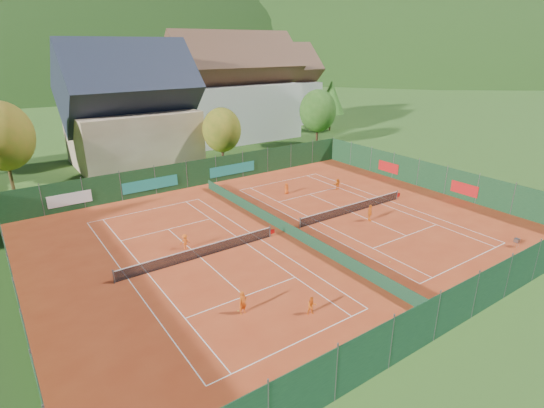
{
  "coord_description": "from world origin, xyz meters",
  "views": [
    {
      "loc": [
        -19.89,
        -26.55,
        15.21
      ],
      "look_at": [
        0.0,
        2.0,
        2.0
      ],
      "focal_mm": 28.0,
      "sensor_mm": 36.0,
      "label": 1
    }
  ],
  "objects_px": {
    "ball_hopper": "(517,240)",
    "player_left_far": "(185,242)",
    "chalet": "(131,113)",
    "player_right_far_a": "(286,188)",
    "player_left_near": "(243,303)",
    "player_right_far_b": "(337,184)",
    "player_right_near": "(370,213)",
    "hotel_block_a": "(234,94)",
    "hotel_block_b": "(275,90)",
    "player_left_mid": "(312,306)"
  },
  "relations": [
    {
      "from": "ball_hopper",
      "to": "player_left_far",
      "type": "distance_m",
      "value": 26.34
    },
    {
      "from": "chalet",
      "to": "ball_hopper",
      "type": "distance_m",
      "value": 46.19
    },
    {
      "from": "chalet",
      "to": "player_right_far_a",
      "type": "bearing_deg",
      "value": -67.56
    },
    {
      "from": "player_left_near",
      "to": "player_left_far",
      "type": "xyz_separation_m",
      "value": [
        0.7,
        9.92,
        -0.12
      ]
    },
    {
      "from": "player_right_far_b",
      "to": "player_right_near",
      "type": "bearing_deg",
      "value": 59.25
    },
    {
      "from": "player_right_near",
      "to": "player_right_far_a",
      "type": "bearing_deg",
      "value": 42.18
    },
    {
      "from": "ball_hopper",
      "to": "player_right_near",
      "type": "bearing_deg",
      "value": 118.75
    },
    {
      "from": "player_right_far_b",
      "to": "hotel_block_a",
      "type": "bearing_deg",
      "value": -104.75
    },
    {
      "from": "hotel_block_a",
      "to": "player_right_near",
      "type": "xyz_separation_m",
      "value": [
        -8.17,
        -38.35,
        -6.6
      ]
    },
    {
      "from": "player_left_near",
      "to": "hotel_block_b",
      "type": "bearing_deg",
      "value": 45.78
    },
    {
      "from": "player_left_far",
      "to": "player_left_near",
      "type": "bearing_deg",
      "value": 98.62
    },
    {
      "from": "hotel_block_b",
      "to": "player_left_far",
      "type": "xyz_separation_m",
      "value": [
        -38.33,
        -41.99,
        -5.99
      ]
    },
    {
      "from": "player_right_near",
      "to": "hotel_block_b",
      "type": "bearing_deg",
      "value": 7.02
    },
    {
      "from": "player_right_near",
      "to": "player_left_mid",
      "type": "bearing_deg",
      "value": 153.11
    },
    {
      "from": "player_right_near",
      "to": "player_left_far",
      "type": "bearing_deg",
      "value": 107.47
    },
    {
      "from": "player_left_far",
      "to": "player_right_far_b",
      "type": "height_order",
      "value": "player_left_far"
    },
    {
      "from": "player_left_near",
      "to": "chalet",
      "type": "bearing_deg",
      "value": 73.68
    },
    {
      "from": "ball_hopper",
      "to": "player_left_far",
      "type": "height_order",
      "value": "player_left_far"
    },
    {
      "from": "ball_hopper",
      "to": "player_right_far_a",
      "type": "height_order",
      "value": "player_right_far_a"
    },
    {
      "from": "player_right_far_a",
      "to": "player_right_far_b",
      "type": "bearing_deg",
      "value": 157.68
    },
    {
      "from": "chalet",
      "to": "player_right_near",
      "type": "xyz_separation_m",
      "value": [
        10.83,
        -32.35,
        -5.84
      ]
    },
    {
      "from": "hotel_block_a",
      "to": "ball_hopper",
      "type": "height_order",
      "value": "hotel_block_a"
    },
    {
      "from": "hotel_block_a",
      "to": "player_left_mid",
      "type": "height_order",
      "value": "hotel_block_a"
    },
    {
      "from": "chalet",
      "to": "player_left_near",
      "type": "relative_size",
      "value": 10.72
    },
    {
      "from": "chalet",
      "to": "player_left_near",
      "type": "distance_m",
      "value": 38.83
    },
    {
      "from": "hotel_block_b",
      "to": "player_right_near",
      "type": "xyz_separation_m",
      "value": [
        -22.17,
        -46.35,
        -5.84
      ]
    },
    {
      "from": "player_right_near",
      "to": "ball_hopper",
      "type": "bearing_deg",
      "value": -118.67
    },
    {
      "from": "player_left_mid",
      "to": "player_left_far",
      "type": "height_order",
      "value": "player_left_far"
    },
    {
      "from": "chalet",
      "to": "player_left_far",
      "type": "xyz_separation_m",
      "value": [
        -5.33,
        -27.99,
        -5.99
      ]
    },
    {
      "from": "player_right_far_b",
      "to": "chalet",
      "type": "bearing_deg",
      "value": -65.19
    },
    {
      "from": "player_left_mid",
      "to": "player_left_near",
      "type": "bearing_deg",
      "value": 163.65
    },
    {
      "from": "chalet",
      "to": "player_right_near",
      "type": "bearing_deg",
      "value": -71.49
    },
    {
      "from": "player_left_mid",
      "to": "player_right_far_a",
      "type": "distance_m",
      "value": 21.81
    },
    {
      "from": "chalet",
      "to": "hotel_block_a",
      "type": "height_order",
      "value": "hotel_block_a"
    },
    {
      "from": "chalet",
      "to": "player_right_near",
      "type": "distance_m",
      "value": 34.61
    },
    {
      "from": "ball_hopper",
      "to": "player_right_near",
      "type": "height_order",
      "value": "player_right_near"
    },
    {
      "from": "chalet",
      "to": "ball_hopper",
      "type": "bearing_deg",
      "value": -68.86
    },
    {
      "from": "hotel_block_b",
      "to": "player_left_near",
      "type": "bearing_deg",
      "value": -126.94
    },
    {
      "from": "player_left_mid",
      "to": "hotel_block_b",
      "type": "bearing_deg",
      "value": 76.46
    },
    {
      "from": "player_left_near",
      "to": "player_left_far",
      "type": "relative_size",
      "value": 1.2
    },
    {
      "from": "player_right_far_a",
      "to": "chalet",
      "type": "bearing_deg",
      "value": -69.13
    },
    {
      "from": "chalet",
      "to": "player_left_near",
      "type": "height_order",
      "value": "chalet"
    },
    {
      "from": "ball_hopper",
      "to": "player_right_far_b",
      "type": "relative_size",
      "value": 0.64
    },
    {
      "from": "chalet",
      "to": "hotel_block_a",
      "type": "bearing_deg",
      "value": 17.53
    },
    {
      "from": "player_left_near",
      "to": "player_left_far",
      "type": "distance_m",
      "value": 9.95
    },
    {
      "from": "hotel_block_a",
      "to": "player_left_mid",
      "type": "distance_m",
      "value": 51.62
    },
    {
      "from": "player_left_far",
      "to": "hotel_block_b",
      "type": "bearing_deg",
      "value": -119.73
    },
    {
      "from": "chalet",
      "to": "player_left_far",
      "type": "distance_m",
      "value": 29.11
    },
    {
      "from": "player_right_far_a",
      "to": "player_right_far_b",
      "type": "height_order",
      "value": "player_right_far_b"
    },
    {
      "from": "player_right_far_a",
      "to": "player_left_far",
      "type": "bearing_deg",
      "value": 21.04
    }
  ]
}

